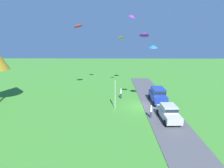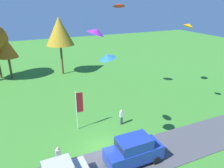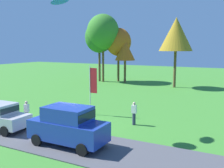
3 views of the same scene
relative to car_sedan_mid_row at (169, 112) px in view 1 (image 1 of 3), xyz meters
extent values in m
plane|color=#3D842D|center=(4.28, 2.47, -1.04)|extent=(120.00, 120.00, 0.00)
cube|color=#4C4C51|center=(4.28, 0.20, -1.01)|extent=(36.00, 4.40, 0.06)
cube|color=#B7B7BC|center=(-0.03, 0.00, -0.24)|extent=(4.45, 1.93, 0.80)
cube|color=#B7B7BC|center=(0.07, 0.00, 0.51)|extent=(2.05, 1.70, 0.70)
cube|color=#19232D|center=(0.07, 0.00, 0.51)|extent=(2.09, 1.67, 0.38)
cylinder|color=black|center=(-1.50, -0.90, -0.64)|extent=(0.69, 0.26, 0.68)
cylinder|color=black|center=(-1.56, 0.81, -0.64)|extent=(0.69, 0.26, 0.68)
cylinder|color=black|center=(1.49, -0.81, -0.64)|extent=(0.69, 0.26, 0.68)
cylinder|color=black|center=(1.44, 0.90, -0.64)|extent=(0.69, 0.26, 0.68)
cube|color=#1E389E|center=(5.96, -0.13, -0.09)|extent=(4.61, 1.92, 1.10)
cube|color=#1E389E|center=(5.96, -0.13, 0.88)|extent=(2.61, 1.77, 0.84)
cube|color=#19232D|center=(5.96, -0.13, 0.88)|extent=(2.66, 1.74, 0.46)
cylinder|color=black|center=(4.40, -1.03, -0.64)|extent=(0.68, 0.24, 0.68)
cylinder|color=black|center=(4.40, 0.77, -0.64)|extent=(0.68, 0.24, 0.68)
cylinder|color=black|center=(7.53, -1.02, -0.64)|extent=(0.68, 0.24, 0.68)
cylinder|color=black|center=(7.52, 0.78, -0.64)|extent=(0.68, 0.24, 0.68)
cylinder|color=#2D334C|center=(0.48, 2.05, -0.60)|extent=(0.24, 0.24, 0.88)
cube|color=white|center=(0.48, 2.05, 0.14)|extent=(0.36, 0.22, 0.60)
sphere|color=beige|center=(0.48, 2.05, 0.56)|extent=(0.22, 0.22, 0.22)
cylinder|color=#2D334C|center=(7.70, 5.47, -0.60)|extent=(0.24, 0.24, 0.88)
cube|color=white|center=(7.70, 5.47, 0.14)|extent=(0.36, 0.22, 0.60)
sphere|color=beige|center=(7.70, 5.47, 0.56)|extent=(0.22, 0.22, 0.22)
cylinder|color=silver|center=(3.26, 6.47, 1.05)|extent=(0.08, 0.08, 4.18)
cube|color=red|center=(3.61, 6.47, 1.88)|extent=(0.64, 0.04, 2.09)
pyramid|color=orange|center=(15.01, 5.18, 8.82)|extent=(1.14, 0.92, 0.65)
cone|color=purple|center=(14.01, 3.35, 12.45)|extent=(1.80, 1.81, 0.87)
cone|color=red|center=(10.73, 12.60, 10.62)|extent=(1.95, 1.96, 0.70)
cone|color=purple|center=(4.11, 2.68, 9.14)|extent=(1.61, 1.58, 0.77)
cone|color=blue|center=(4.38, 1.35, 7.57)|extent=(1.21, 1.17, 0.61)
camera|label=1|loc=(-19.56, 6.67, 8.72)|focal=28.00mm
camera|label=2|loc=(-1.38, -12.25, 11.31)|focal=35.00mm
camera|label=3|loc=(14.97, -11.81, 4.70)|focal=42.00mm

